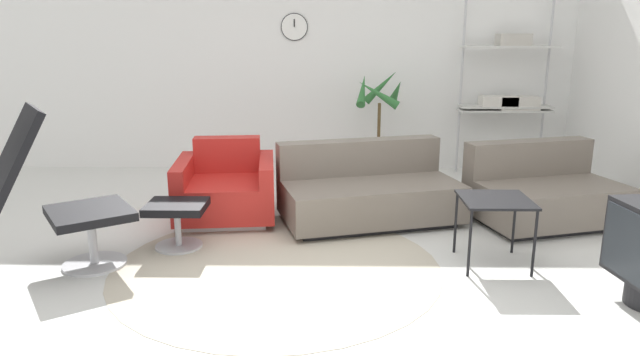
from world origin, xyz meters
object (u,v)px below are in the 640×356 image
at_px(lounge_chair, 27,173).
at_px(armchair_red, 226,190).
at_px(couch_low, 368,193).
at_px(ottoman, 177,216).
at_px(shelf_unit, 509,85).
at_px(side_table, 495,205).
at_px(couch_second, 543,194).
at_px(potted_plant, 379,132).

xyz_separation_m(lounge_chair, armchair_red, (1.06, 1.29, -0.47)).
relative_size(lounge_chair, couch_low, 0.75).
distance_m(ottoman, couch_low, 1.65).
xyz_separation_m(armchair_red, shelf_unit, (2.94, 1.66, 0.77)).
bearing_deg(shelf_unit, couch_low, -134.78).
bearing_deg(couch_low, side_table, 114.28).
relative_size(lounge_chair, armchair_red, 1.35).
height_order(lounge_chair, side_table, lounge_chair).
distance_m(lounge_chair, couch_second, 4.05).
bearing_deg(potted_plant, armchair_red, -134.12).
distance_m(ottoman, shelf_unit, 4.07).
distance_m(couch_low, shelf_unit, 2.53).
relative_size(couch_second, potted_plant, 1.13).
distance_m(ottoman, armchair_red, 0.77).
xyz_separation_m(couch_second, shelf_unit, (0.17, 1.72, 0.78)).
xyz_separation_m(lounge_chair, shelf_unit, (4.00, 2.95, 0.31)).
relative_size(side_table, potted_plant, 0.40).
distance_m(armchair_red, couch_low, 1.25).
xyz_separation_m(couch_second, side_table, (-0.70, -0.97, 0.20)).
distance_m(armchair_red, couch_second, 2.78).
bearing_deg(armchair_red, couch_low, 172.30).
bearing_deg(armchair_red, ottoman, 65.43).
bearing_deg(side_table, shelf_unit, 72.04).
bearing_deg(potted_plant, ottoman, -127.42).
height_order(couch_low, shelf_unit, shelf_unit).
height_order(armchair_red, couch_low, armchair_red).
bearing_deg(ottoman, potted_plant, 52.58).
xyz_separation_m(couch_second, potted_plant, (-1.30, 1.57, 0.27)).
height_order(couch_second, side_table, couch_second).
distance_m(lounge_chair, potted_plant, 3.78).
bearing_deg(couch_low, potted_plant, -113.68).
height_order(lounge_chair, shelf_unit, shelf_unit).
distance_m(side_table, potted_plant, 2.61).
xyz_separation_m(armchair_red, couch_second, (2.78, -0.06, -0.01)).
height_order(couch_second, shelf_unit, shelf_unit).
bearing_deg(armchair_red, potted_plant, -139.88).
xyz_separation_m(lounge_chair, ottoman, (0.81, 0.55, -0.47)).
bearing_deg(lounge_chair, potted_plant, 103.51).
distance_m(couch_low, side_table, 1.30).
distance_m(lounge_chair, ottoman, 1.09).
height_order(couch_low, potted_plant, potted_plant).
bearing_deg(ottoman, shelf_unit, 36.87).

